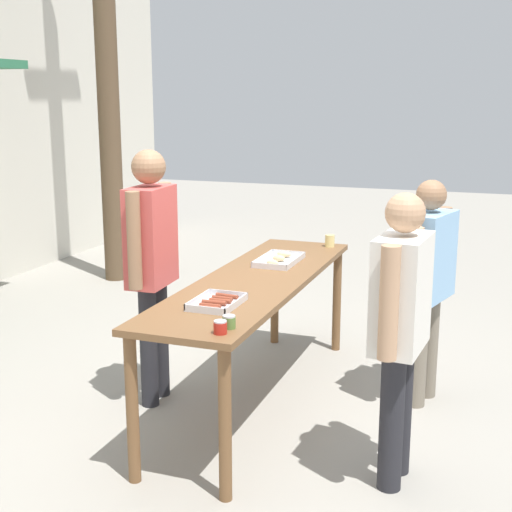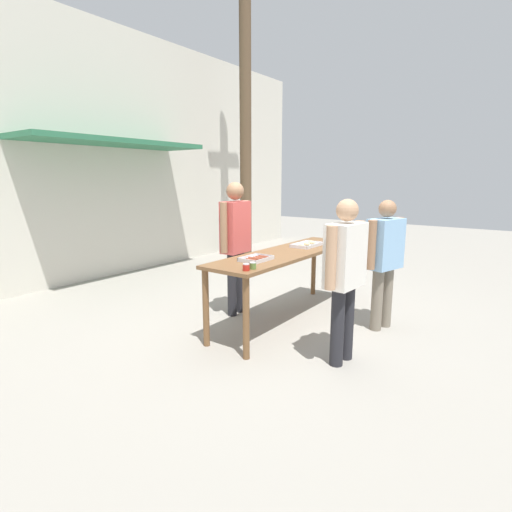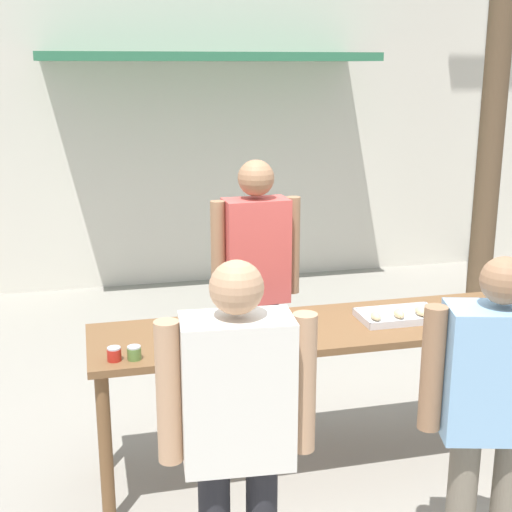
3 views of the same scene
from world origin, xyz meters
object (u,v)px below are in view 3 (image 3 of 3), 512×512
(condiment_jar_ketchup, at_px, (134,353))
(food_tray_sausages, at_px, (199,334))
(food_tray_buns, at_px, (400,316))
(person_server_behind_table, at_px, (256,269))
(person_customer_holding_hotdog, at_px, (238,421))
(condiment_jar_mustard, at_px, (114,354))
(person_customer_with_cup, at_px, (493,400))

(condiment_jar_ketchup, bearing_deg, food_tray_sausages, 31.77)
(food_tray_buns, relative_size, condiment_jar_ketchup, 6.63)
(person_server_behind_table, bearing_deg, person_customer_holding_hotdog, -109.14)
(person_server_behind_table, distance_m, person_customer_holding_hotdog, 1.83)
(food_tray_sausages, xyz_separation_m, condiment_jar_ketchup, (-0.36, -0.23, 0.02))
(condiment_jar_mustard, distance_m, person_customer_with_cup, 1.80)
(condiment_jar_mustard, relative_size, person_server_behind_table, 0.04)
(food_tray_sausages, height_order, condiment_jar_ketchup, condiment_jar_ketchup)
(food_tray_sausages, xyz_separation_m, person_customer_with_cup, (1.12, -1.08, 0.00))
(condiment_jar_mustard, relative_size, person_customer_holding_hotdog, 0.04)
(condiment_jar_ketchup, height_order, person_customer_with_cup, person_customer_with_cup)
(food_tray_sausages, distance_m, food_tray_buns, 1.18)
(food_tray_sausages, height_order, condiment_jar_mustard, condiment_jar_mustard)
(food_tray_buns, bearing_deg, condiment_jar_mustard, -172.42)
(person_server_behind_table, bearing_deg, food_tray_sausages, -128.38)
(food_tray_sausages, distance_m, person_server_behind_table, 0.85)
(condiment_jar_ketchup, relative_size, person_server_behind_table, 0.04)
(condiment_jar_mustard, bearing_deg, food_tray_buns, 7.58)
(condiment_jar_ketchup, bearing_deg, condiment_jar_mustard, 174.84)
(condiment_jar_ketchup, height_order, person_server_behind_table, person_server_behind_table)
(food_tray_sausages, bearing_deg, person_customer_with_cup, -43.93)
(condiment_jar_mustard, bearing_deg, person_customer_with_cup, -28.57)
(food_tray_buns, height_order, person_customer_with_cup, person_customer_with_cup)
(food_tray_buns, xyz_separation_m, person_server_behind_table, (-0.69, 0.68, 0.14))
(condiment_jar_mustard, height_order, person_customer_with_cup, person_customer_with_cup)
(condiment_jar_mustard, bearing_deg, person_server_behind_table, 43.61)
(person_server_behind_table, height_order, person_customer_holding_hotdog, person_server_behind_table)
(food_tray_sausages, relative_size, condiment_jar_mustard, 5.09)
(food_tray_sausages, height_order, person_customer_holding_hotdog, person_customer_holding_hotdog)
(condiment_jar_mustard, relative_size, person_customer_with_cup, 0.05)
(food_tray_buns, xyz_separation_m, condiment_jar_mustard, (-1.64, -0.22, 0.02))
(food_tray_sausages, bearing_deg, condiment_jar_mustard, -154.88)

